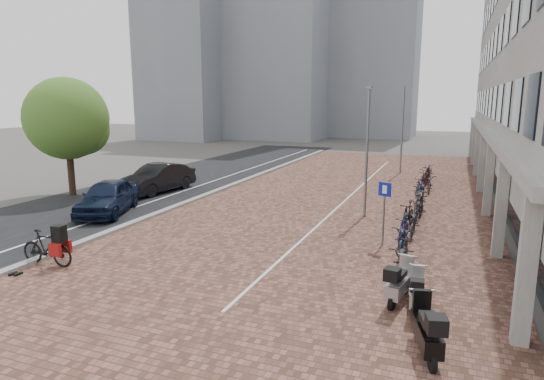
{
  "coord_description": "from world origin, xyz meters",
  "views": [
    {
      "loc": [
        7.18,
        -12.43,
        5.16
      ],
      "look_at": [
        0.0,
        6.0,
        1.3
      ],
      "focal_mm": 30.64,
      "sensor_mm": 36.0,
      "label": 1
    }
  ],
  "objects_px": {
    "scooter_back": "(417,290)",
    "parking_sign": "(384,204)",
    "car_dark": "(158,178)",
    "scooter_front": "(400,281)",
    "scooter_mid": "(427,328)",
    "car_navy": "(108,197)",
    "hero_bike": "(47,247)"
  },
  "relations": [
    {
      "from": "car_navy",
      "to": "scooter_back",
      "type": "xyz_separation_m",
      "value": [
        14.01,
        -5.25,
        -0.27
      ]
    },
    {
      "from": "scooter_mid",
      "to": "scooter_back",
      "type": "relative_size",
      "value": 1.18
    },
    {
      "from": "scooter_back",
      "to": "scooter_mid",
      "type": "bearing_deg",
      "value": -83.87
    },
    {
      "from": "scooter_front",
      "to": "scooter_back",
      "type": "bearing_deg",
      "value": -20.69
    },
    {
      "from": "car_dark",
      "to": "parking_sign",
      "type": "xyz_separation_m",
      "value": [
        13.29,
        -5.44,
        0.75
      ]
    },
    {
      "from": "hero_bike",
      "to": "scooter_mid",
      "type": "relative_size",
      "value": 1.11
    },
    {
      "from": "scooter_mid",
      "to": "car_dark",
      "type": "bearing_deg",
      "value": 125.81
    },
    {
      "from": "car_navy",
      "to": "scooter_back",
      "type": "relative_size",
      "value": 3.1
    },
    {
      "from": "scooter_front",
      "to": "parking_sign",
      "type": "relative_size",
      "value": 0.71
    },
    {
      "from": "scooter_mid",
      "to": "scooter_front",
      "type": "bearing_deg",
      "value": 93.51
    },
    {
      "from": "car_dark",
      "to": "parking_sign",
      "type": "relative_size",
      "value": 2.09
    },
    {
      "from": "car_dark",
      "to": "scooter_mid",
      "type": "relative_size",
      "value": 2.78
    },
    {
      "from": "car_navy",
      "to": "car_dark",
      "type": "relative_size",
      "value": 0.95
    },
    {
      "from": "car_dark",
      "to": "hero_bike",
      "type": "bearing_deg",
      "value": -65.04
    },
    {
      "from": "car_dark",
      "to": "hero_bike",
      "type": "xyz_separation_m",
      "value": [
        3.71,
        -11.28,
        -0.2
      ]
    },
    {
      "from": "car_navy",
      "to": "scooter_front",
      "type": "height_order",
      "value": "car_navy"
    },
    {
      "from": "car_navy",
      "to": "hero_bike",
      "type": "height_order",
      "value": "car_navy"
    },
    {
      "from": "car_navy",
      "to": "parking_sign",
      "type": "height_order",
      "value": "parking_sign"
    },
    {
      "from": "scooter_mid",
      "to": "parking_sign",
      "type": "relative_size",
      "value": 0.75
    },
    {
      "from": "scooter_back",
      "to": "parking_sign",
      "type": "height_order",
      "value": "parking_sign"
    },
    {
      "from": "scooter_front",
      "to": "parking_sign",
      "type": "distance_m",
      "value": 4.82
    },
    {
      "from": "scooter_back",
      "to": "car_dark",
      "type": "bearing_deg",
      "value": 142.09
    },
    {
      "from": "scooter_front",
      "to": "scooter_back",
      "type": "distance_m",
      "value": 0.53
    },
    {
      "from": "car_dark",
      "to": "scooter_back",
      "type": "distance_m",
      "value": 18.05
    },
    {
      "from": "scooter_front",
      "to": "scooter_mid",
      "type": "xyz_separation_m",
      "value": [
        0.8,
        -2.41,
        0.03
      ]
    },
    {
      "from": "scooter_front",
      "to": "scooter_back",
      "type": "xyz_separation_m",
      "value": [
        0.45,
        -0.28,
        -0.06
      ]
    },
    {
      "from": "car_navy",
      "to": "scooter_front",
      "type": "distance_m",
      "value": 14.44
    },
    {
      "from": "car_navy",
      "to": "scooter_front",
      "type": "bearing_deg",
      "value": -40.33
    },
    {
      "from": "scooter_mid",
      "to": "scooter_back",
      "type": "distance_m",
      "value": 2.17
    },
    {
      "from": "hero_bike",
      "to": "scooter_front",
      "type": "bearing_deg",
      "value": -85.31
    },
    {
      "from": "scooter_back",
      "to": "parking_sign",
      "type": "relative_size",
      "value": 0.64
    },
    {
      "from": "scooter_mid",
      "to": "hero_bike",
      "type": "bearing_deg",
      "value": 159.36
    }
  ]
}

